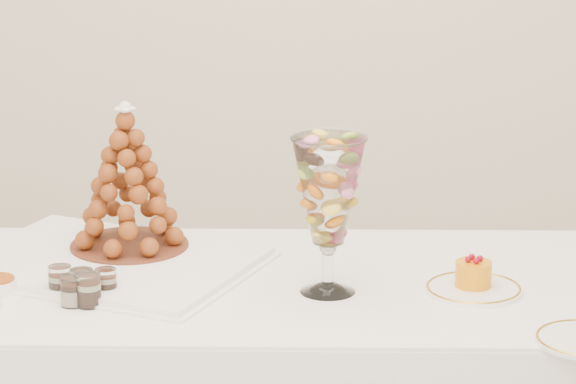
{
  "coord_description": "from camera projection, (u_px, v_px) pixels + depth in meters",
  "views": [
    {
      "loc": [
        0.34,
        -2.69,
        1.84
      ],
      "look_at": [
        0.1,
        0.22,
        1.0
      ],
      "focal_mm": 85.0,
      "sensor_mm": 36.0,
      "label": 1
    }
  ],
  "objects": [
    {
      "name": "mousse_cake",
      "position": [
        473.0,
        273.0,
        3.11
      ],
      "size": [
        0.08,
        0.08,
        0.07
      ],
      "color": "orange",
      "rests_on": "cake_plate"
    },
    {
      "name": "verrine_c",
      "position": [
        106.0,
        283.0,
        3.07
      ],
      "size": [
        0.05,
        0.05,
        0.07
      ],
      "primitive_type": "cylinder",
      "rotation": [
        0.0,
        0.0,
        -0.05
      ],
      "color": "white",
      "rests_on": "buffet_table"
    },
    {
      "name": "cake_plate",
      "position": [
        473.0,
        289.0,
        3.11
      ],
      "size": [
        0.22,
        0.22,
        0.01
      ],
      "primitive_type": "cylinder",
      "color": "white",
      "rests_on": "buffet_table"
    },
    {
      "name": "verrine_e",
      "position": [
        88.0,
        290.0,
        3.01
      ],
      "size": [
        0.06,
        0.06,
        0.08
      ],
      "primitive_type": "cylinder",
      "rotation": [
        0.0,
        0.0,
        0.11
      ],
      "color": "white",
      "rests_on": "buffet_table"
    },
    {
      "name": "macaron_vase",
      "position": [
        328.0,
        193.0,
        3.04
      ],
      "size": [
        0.17,
        0.17,
        0.36
      ],
      "color": "white",
      "rests_on": "buffet_table"
    },
    {
      "name": "croquembouche",
      "position": [
        127.0,
        177.0,
        3.31
      ],
      "size": [
        0.31,
        0.31,
        0.36
      ],
      "rotation": [
        0.0,
        0.0,
        0.35
      ],
      "color": "#5F2B19",
      "rests_on": "lace_tray"
    },
    {
      "name": "verrine_a",
      "position": [
        60.0,
        281.0,
        3.07
      ],
      "size": [
        0.05,
        0.05,
        0.07
      ],
      "primitive_type": "cylinder",
      "rotation": [
        0.0,
        0.0,
        0.03
      ],
      "color": "white",
      "rests_on": "buffet_table"
    },
    {
      "name": "lace_tray",
      "position": [
        109.0,
        263.0,
        3.27
      ],
      "size": [
        0.78,
        0.68,
        0.02
      ],
      "primitive_type": "cube",
      "rotation": [
        0.0,
        0.0,
        -0.34
      ],
      "color": "white",
      "rests_on": "buffet_table"
    },
    {
      "name": "verrine_b",
      "position": [
        82.0,
        285.0,
        3.04
      ],
      "size": [
        0.06,
        0.06,
        0.07
      ],
      "primitive_type": "cylinder",
      "rotation": [
        0.0,
        0.0,
        0.12
      ],
      "color": "white",
      "rests_on": "buffet_table"
    },
    {
      "name": "verrine_d",
      "position": [
        72.0,
        291.0,
        3.01
      ],
      "size": [
        0.06,
        0.06,
        0.07
      ],
      "primitive_type": "cylinder",
      "rotation": [
        0.0,
        0.0,
        -0.07
      ],
      "color": "white",
      "rests_on": "buffet_table"
    }
  ]
}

